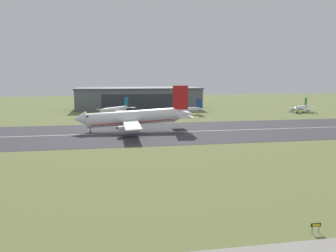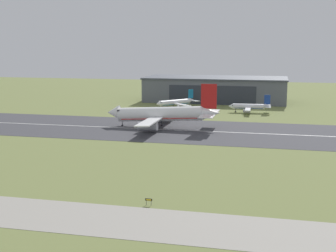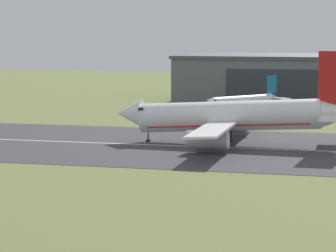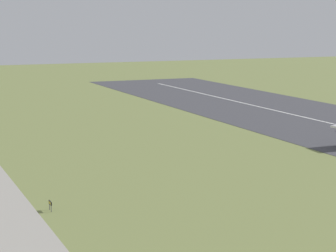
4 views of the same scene
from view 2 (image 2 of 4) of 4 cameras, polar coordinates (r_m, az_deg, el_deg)
The scene contains 9 objects.
ground_plane at distance 116.01m, azimuth 0.59°, elevation -6.25°, with size 602.14×602.14×0.00m, color olive.
runway_strip at distance 175.61m, azimuth 4.93°, elevation -0.66°, with size 362.14×48.56×0.06m, color #3D3D42.
runway_centreline at distance 175.60m, azimuth 4.93°, elevation -0.65°, with size 325.93×0.70×0.01m, color silver.
taxiway_road at distance 88.04m, azimuth -3.76°, elevation -11.66°, with size 271.61×15.60×0.05m, color gray.
hangar_building at distance 268.07m, azimuth 5.83°, elevation 4.50°, with size 79.31×33.47×13.68m.
airplane_landing at distance 182.25m, azimuth -0.85°, elevation 1.41°, with size 45.42×46.95×17.50m.
airplane_parked_west at distance 236.50m, azimuth 0.91°, elevation 2.88°, with size 22.37×22.06×9.20m.
airplane_parked_east at distance 225.52m, azimuth 9.90°, elevation 2.32°, with size 20.34×23.67×8.65m.
runway_sign at distance 96.42m, azimuth -2.37°, elevation -9.03°, with size 1.46×0.13×1.41m.
Camera 2 is at (23.79, -46.62, 32.56)m, focal length 50.00 mm.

